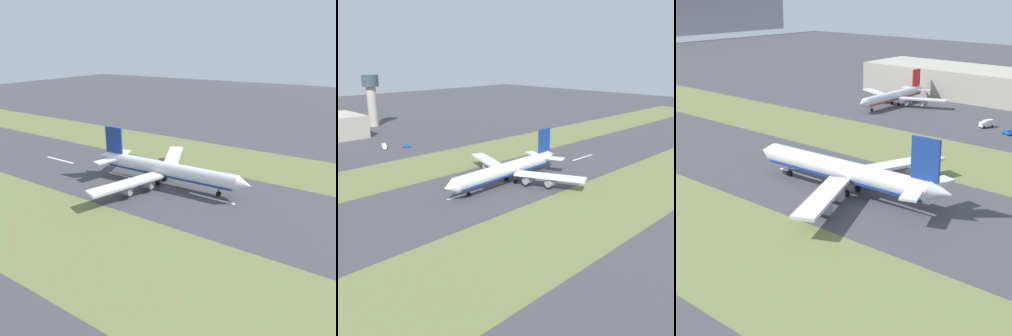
% 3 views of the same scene
% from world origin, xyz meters
% --- Properties ---
extents(ground_plane, '(800.00, 800.00, 0.00)m').
position_xyz_m(ground_plane, '(0.00, 0.00, 0.00)').
color(ground_plane, '#424247').
extents(grass_median_west, '(40.00, 600.00, 0.01)m').
position_xyz_m(grass_median_west, '(-45.00, 0.00, 0.00)').
color(grass_median_west, olive).
rests_on(grass_median_west, ground).
extents(grass_median_east, '(40.00, 600.00, 0.01)m').
position_xyz_m(grass_median_east, '(45.00, 0.00, 0.00)').
color(grass_median_east, olive).
rests_on(grass_median_east, ground).
extents(centreline_dash_mid, '(1.20, 18.00, 0.01)m').
position_xyz_m(centreline_dash_mid, '(0.00, -20.88, 0.01)').
color(centreline_dash_mid, silver).
rests_on(centreline_dash_mid, ground).
extents(centreline_dash_far, '(1.20, 18.00, 0.01)m').
position_xyz_m(centreline_dash_far, '(0.00, 19.12, 0.01)').
color(centreline_dash_far, silver).
rests_on(centreline_dash_far, ground).
extents(airplane_main_jet, '(64.07, 67.18, 20.20)m').
position_xyz_m(airplane_main_jet, '(-2.24, -2.78, 6.02)').
color(airplane_main_jet, white).
rests_on(airplane_main_jet, ground).
extents(terminal_building, '(36.00, 104.48, 14.75)m').
position_xyz_m(terminal_building, '(145.72, 47.40, 7.38)').
color(terminal_building, '#B2AD9E').
rests_on(terminal_building, ground).
extents(airplane_parked_apron, '(51.35, 49.08, 15.46)m').
position_xyz_m(airplane_parked_apron, '(102.18, 58.97, 4.61)').
color(airplane_parked_apron, silver).
rests_on(airplane_parked_apron, ground).
extents(service_truck, '(6.39, 4.32, 3.10)m').
position_xyz_m(service_truck, '(92.03, 4.61, 1.67)').
color(service_truck, white).
rests_on(service_truck, ground).
extents(apron_car, '(3.49, 4.75, 2.03)m').
position_xyz_m(apron_car, '(86.96, -7.08, 1.00)').
color(apron_car, '#1E51B2').
rests_on(apron_car, ground).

